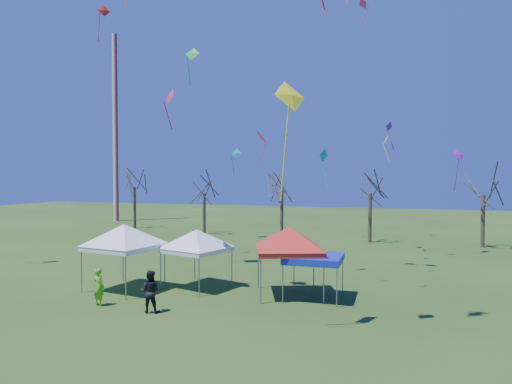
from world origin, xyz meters
TOP-DOWN VIEW (x-y plane):
  - ground at (0.00, 0.00)m, footprint 140.00×140.00m
  - radio_mast at (-28.00, 34.00)m, footprint 0.70×0.70m
  - tree_0 at (-20.85, 27.38)m, footprint 3.83×3.83m
  - tree_1 at (-10.77, 24.65)m, footprint 3.42×3.42m
  - tree_2 at (-2.37, 24.38)m, footprint 3.71×3.71m
  - tree_3 at (6.03, 24.04)m, footprint 3.59×3.59m
  - tree_4 at (15.36, 24.00)m, footprint 3.58×3.58m
  - tent_white_west at (-5.22, 2.16)m, footprint 4.51×4.51m
  - tent_white_mid at (-1.75, 3.79)m, footprint 3.97×3.97m
  - tent_red at (3.42, 3.73)m, footprint 4.28×4.28m
  - tent_blue at (4.73, 3.55)m, footprint 2.79×2.79m
  - person_dark at (-1.75, -1.00)m, footprint 1.05×0.90m
  - person_green at (-4.58, -0.80)m, footprint 0.73×0.57m
  - kite_17 at (4.20, 9.35)m, footprint 0.62×0.82m
  - kite_1 at (-2.41, 2.08)m, footprint 0.96×0.87m
  - kite_22 at (7.79, 18.17)m, footprint 0.97×1.03m
  - kite_5 at (4.79, -1.72)m, footprint 1.53×1.62m
  - kite_13 at (-5.85, 21.00)m, footprint 0.99×0.72m
  - kite_3 at (5.20, 24.99)m, footprint 1.25×1.31m
  - kite_7 at (-13.22, 11.61)m, footprint 0.98×1.00m
  - kite_2 at (-9.61, 19.61)m, footprint 1.44×0.82m
  - kite_12 at (12.90, 19.32)m, footprint 1.24×1.19m
  - kite_11 at (-2.42, 17.82)m, footprint 1.52×1.71m
  - kite_19 at (7.54, 19.69)m, footprint 0.58×0.85m

SIDE VIEW (x-z plane):
  - ground at x=0.00m, z-range 0.00..0.00m
  - person_green at x=-4.58m, z-range 0.00..1.76m
  - person_dark at x=-1.75m, z-range 0.00..1.87m
  - tent_blue at x=4.73m, z-range 0.90..3.05m
  - tent_white_mid at x=-1.75m, z-range 1.12..4.76m
  - tent_red at x=3.42m, z-range 1.23..5.24m
  - tent_white_west at x=-5.22m, z-range 1.24..5.26m
  - tree_1 at x=-10.77m, z-range 2.02..9.56m
  - tree_4 at x=15.36m, z-range 2.12..10.00m
  - tree_3 at x=6.03m, z-range 2.12..10.03m
  - tree_2 at x=-2.37m, z-range 2.20..10.38m
  - tree_0 at x=-20.85m, z-range 2.27..10.70m
  - kite_17 at x=4.20m, z-range 5.99..8.51m
  - kite_12 at x=12.90m, z-range 6.01..9.22m
  - kite_13 at x=-5.85m, z-range 6.84..9.38m
  - kite_19 at x=7.54m, z-range 7.89..10.09m
  - kite_5 at x=4.79m, z-range 6.72..11.37m
  - kite_11 at x=-2.42m, z-range 7.83..10.91m
  - kite_22 at x=7.79m, z-range 8.38..11.16m
  - kite_1 at x=-2.41m, z-range 9.00..11.08m
  - radio_mast at x=-28.00m, z-range 0.00..25.00m
  - kite_2 at x=-9.61m, z-range 15.49..18.98m
  - kite_7 at x=-13.22m, z-range 17.35..20.14m
  - kite_3 at x=5.20m, z-range 20.63..23.29m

